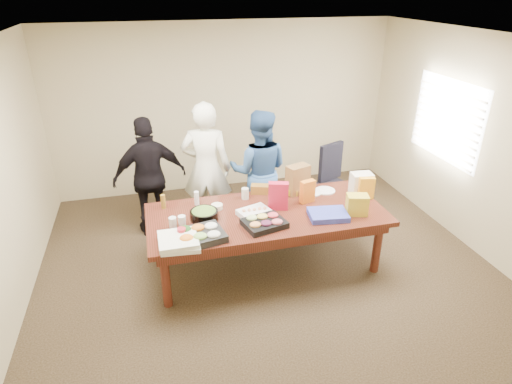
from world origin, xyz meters
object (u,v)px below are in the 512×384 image
object	(u,v)px
person_center	(206,169)
salad_bowl	(204,215)
office_chair	(334,184)
sheet_cake	(254,213)
conference_table	(267,239)
person_right	(259,171)

from	to	relation	value
person_center	salad_bowl	bearing A→B (deg)	95.87
office_chair	person_center	bearing A→B (deg)	153.47
person_center	office_chair	bearing A→B (deg)	-166.79
sheet_cake	salad_bowl	bearing A→B (deg)	155.96
office_chair	sheet_cake	size ratio (longest dim) A/B	2.91
conference_table	office_chair	bearing A→B (deg)	36.81
conference_table	person_right	world-z (taller)	person_right
office_chair	conference_table	bearing A→B (deg)	-166.55
office_chair	sheet_cake	distance (m)	1.81
office_chair	salad_bowl	world-z (taller)	office_chair
person_right	salad_bowl	xyz separation A→B (m)	(-0.91, -0.94, -0.06)
person_center	salad_bowl	distance (m)	1.08
office_chair	person_center	distance (m)	1.91
person_center	sheet_cake	world-z (taller)	person_center
conference_table	person_center	world-z (taller)	person_center
office_chair	sheet_cake	world-z (taller)	office_chair
conference_table	person_right	xyz separation A→B (m)	(0.17, 0.98, 0.48)
conference_table	office_chair	distance (m)	1.65
office_chair	person_center	xyz separation A→B (m)	(-1.86, 0.10, 0.40)
office_chair	salad_bowl	distance (m)	2.29
person_center	person_right	world-z (taller)	person_center
conference_table	salad_bowl	distance (m)	0.86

